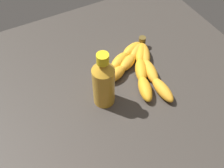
# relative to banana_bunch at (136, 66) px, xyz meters

# --- Properties ---
(ground_plane) EXTENTS (0.89, 0.78, 0.04)m
(ground_plane) POSITION_rel_banana_bunch_xyz_m (-0.13, -0.06, -0.04)
(ground_plane) COLOR #38332D
(banana_bunch) EXTENTS (0.19, 0.23, 0.03)m
(banana_bunch) POSITION_rel_banana_bunch_xyz_m (0.00, 0.00, 0.00)
(banana_bunch) COLOR gold
(banana_bunch) RESTS_ON ground_plane
(honey_bottle) EXTENTS (0.05, 0.05, 0.16)m
(honey_bottle) POSITION_rel_banana_bunch_xyz_m (-0.12, -0.05, 0.05)
(honey_bottle) COLOR gold
(honey_bottle) RESTS_ON ground_plane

